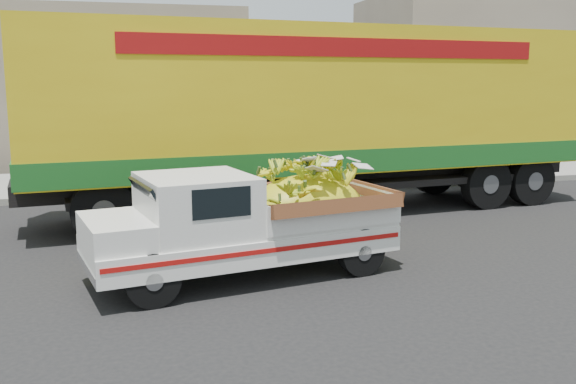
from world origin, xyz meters
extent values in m
plane|color=black|center=(0.00, 0.00, 0.00)|extent=(100.00, 100.00, 0.00)
cube|color=gray|center=(0.00, 6.36, 0.07)|extent=(60.00, 0.25, 0.15)
cube|color=gray|center=(0.00, 8.46, 0.07)|extent=(60.00, 4.00, 0.14)
cube|color=gray|center=(14.00, 15.36, 3.00)|extent=(14.00, 6.00, 6.00)
cylinder|color=black|center=(-2.66, -1.13, 0.35)|extent=(0.72, 0.33, 0.69)
cylinder|color=black|center=(-2.92, 0.17, 0.35)|extent=(0.72, 0.33, 0.69)
cylinder|color=black|center=(0.28, -0.54, 0.35)|extent=(0.72, 0.33, 0.69)
cylinder|color=black|center=(0.01, 0.76, 0.35)|extent=(0.72, 0.33, 0.69)
cube|color=silver|center=(-1.37, -0.20, 0.50)|extent=(4.49, 2.36, 0.35)
cube|color=#A50F0C|center=(-1.21, -0.96, 0.56)|extent=(4.10, 0.84, 0.06)
cube|color=silver|center=(-3.42, -0.61, 0.41)|extent=(0.39, 1.50, 0.13)
cube|color=silver|center=(-3.08, -0.54, 0.84)|extent=(1.04, 1.58, 0.33)
cube|color=silver|center=(-2.01, -0.33, 1.09)|extent=(1.67, 1.73, 0.82)
cube|color=black|center=(-1.78, -1.04, 1.24)|extent=(0.76, 0.16, 0.38)
cube|color=silver|center=(-0.30, 0.02, 0.91)|extent=(2.35, 1.93, 0.46)
ellipsoid|color=yellow|center=(-0.39, 0.00, 0.82)|extent=(2.10, 1.59, 1.16)
cylinder|color=black|center=(5.81, 3.47, 0.55)|extent=(1.13, 0.45, 1.10)
cylinder|color=black|center=(5.58, 5.46, 0.55)|extent=(1.13, 0.45, 1.10)
cylinder|color=black|center=(4.62, 3.33, 0.55)|extent=(1.13, 0.45, 1.10)
cylinder|color=black|center=(4.38, 5.31, 0.55)|extent=(1.13, 0.45, 1.10)
cylinder|color=black|center=(-3.32, 2.39, 0.55)|extent=(1.13, 0.45, 1.10)
cylinder|color=black|center=(-3.56, 4.37, 0.55)|extent=(1.13, 0.45, 1.10)
cube|color=black|center=(1.03, 3.91, 0.78)|extent=(12.03, 2.41, 0.36)
cube|color=gold|center=(1.03, 3.91, 2.38)|extent=(11.97, 3.87, 2.84)
cube|color=#18561C|center=(1.03, 3.91, 1.21)|extent=(12.03, 3.89, 0.45)
cube|color=maroon|center=(1.17, 2.66, 3.35)|extent=(8.34, 1.01, 0.35)
camera|label=1|loc=(-2.93, -8.83, 2.76)|focal=40.00mm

